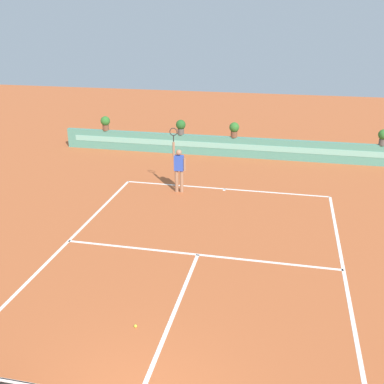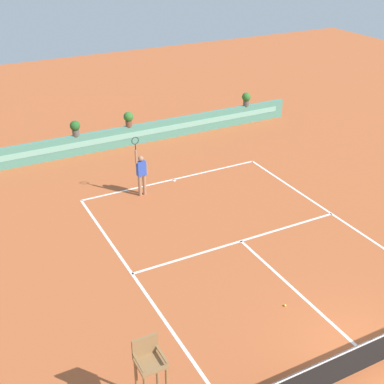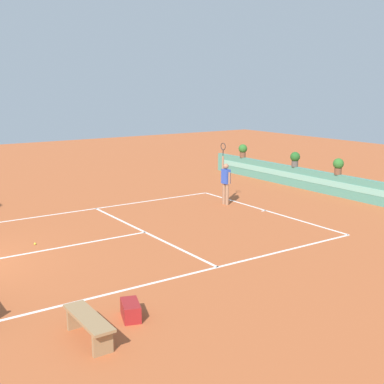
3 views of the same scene
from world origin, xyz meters
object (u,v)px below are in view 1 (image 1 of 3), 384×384
object	(u,v)px
potted_plant_far_right	(383,136)
potted_plant_left	(181,126)
tennis_ball_near_baseline	(135,326)
tennis_player	(179,167)
potted_plant_centre	(234,129)
potted_plant_far_left	(105,122)

from	to	relation	value
potted_plant_far_right	potted_plant_left	bearing A→B (deg)	180.00
potted_plant_far_right	tennis_ball_near_baseline	bearing A→B (deg)	-118.42
tennis_player	potted_plant_left	world-z (taller)	tennis_player
tennis_ball_near_baseline	potted_plant_centre	world-z (taller)	potted_plant_centre
tennis_player	potted_plant_far_left	distance (m)	7.31
potted_plant_left	potted_plant_far_right	xyz separation A→B (m)	(9.49, 0.00, 0.00)
tennis_player	potted_plant_far_left	bearing A→B (deg)	134.75
potted_plant_far_left	potted_plant_far_right	xyz separation A→B (m)	(13.47, 0.00, 0.00)
potted_plant_far_left	tennis_player	bearing A→B (deg)	-45.25
potted_plant_far_right	potted_plant_centre	xyz separation A→B (m)	(-6.82, 0.00, 0.00)
tennis_player	potted_plant_left	size ratio (longest dim) A/B	3.57
potted_plant_left	potted_plant_far_left	bearing A→B (deg)	180.00
tennis_player	potted_plant_far_left	world-z (taller)	tennis_player
tennis_ball_near_baseline	potted_plant_far_left	distance (m)	14.92
tennis_player	tennis_ball_near_baseline	distance (m)	8.47
tennis_player	tennis_ball_near_baseline	size ratio (longest dim) A/B	38.01
potted_plant_far_right	potted_plant_centre	world-z (taller)	same
potted_plant_centre	tennis_player	bearing A→B (deg)	-106.22
potted_plant_left	potted_plant_centre	bearing A→B (deg)	0.00
potted_plant_left	potted_plant_centre	world-z (taller)	same
potted_plant_left	potted_plant_far_left	distance (m)	3.98
potted_plant_far_left	tennis_ball_near_baseline	bearing A→B (deg)	-65.55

